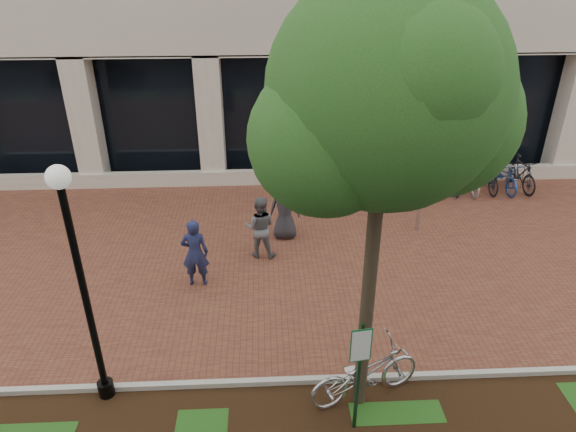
{
  "coord_description": "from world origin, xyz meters",
  "views": [
    {
      "loc": [
        -0.3,
        -11.4,
        7.12
      ],
      "look_at": [
        0.23,
        -0.8,
        1.54
      ],
      "focal_mm": 32.0,
      "sensor_mm": 36.0,
      "label": 1
    }
  ],
  "objects_px": {
    "lamppost": "(81,280)",
    "bollard": "(419,214)",
    "parking_sign": "(359,364)",
    "pedestrian_left": "(195,253)",
    "pedestrian_right": "(285,209)",
    "locked_bicycle": "(365,373)",
    "bike_rack_cluster": "(478,175)",
    "street_tree": "(388,106)",
    "pedestrian_mid": "(260,227)"
  },
  "relations": [
    {
      "from": "lamppost",
      "to": "bollard",
      "type": "distance_m",
      "value": 9.35
    },
    {
      "from": "parking_sign",
      "to": "bollard",
      "type": "bearing_deg",
      "value": 58.33
    },
    {
      "from": "lamppost",
      "to": "pedestrian_left",
      "type": "relative_size",
      "value": 2.58
    },
    {
      "from": "lamppost",
      "to": "pedestrian_left",
      "type": "bearing_deg",
      "value": 69.44
    },
    {
      "from": "pedestrian_left",
      "to": "pedestrian_right",
      "type": "xyz_separation_m",
      "value": [
        2.17,
        2.13,
        -0.0
      ]
    },
    {
      "from": "locked_bicycle",
      "to": "bike_rack_cluster",
      "type": "bearing_deg",
      "value": -50.61
    },
    {
      "from": "locked_bicycle",
      "to": "pedestrian_left",
      "type": "relative_size",
      "value": 1.23
    },
    {
      "from": "parking_sign",
      "to": "lamppost",
      "type": "height_order",
      "value": "lamppost"
    },
    {
      "from": "locked_bicycle",
      "to": "pedestrian_right",
      "type": "height_order",
      "value": "pedestrian_right"
    },
    {
      "from": "street_tree",
      "to": "pedestrian_left",
      "type": "bearing_deg",
      "value": 131.58
    },
    {
      "from": "pedestrian_mid",
      "to": "bollard",
      "type": "distance_m",
      "value": 4.55
    },
    {
      "from": "pedestrian_left",
      "to": "bike_rack_cluster",
      "type": "relative_size",
      "value": 0.48
    },
    {
      "from": "street_tree",
      "to": "pedestrian_right",
      "type": "distance_m",
      "value": 7.4
    },
    {
      "from": "bike_rack_cluster",
      "to": "bollard",
      "type": "bearing_deg",
      "value": -133.22
    },
    {
      "from": "bike_rack_cluster",
      "to": "pedestrian_left",
      "type": "bearing_deg",
      "value": -147.76
    },
    {
      "from": "lamppost",
      "to": "pedestrian_mid",
      "type": "relative_size",
      "value": 2.66
    },
    {
      "from": "pedestrian_right",
      "to": "bollard",
      "type": "bearing_deg",
      "value": -178.56
    },
    {
      "from": "parking_sign",
      "to": "locked_bicycle",
      "type": "xyz_separation_m",
      "value": [
        0.28,
        0.68,
        -0.87
      ]
    },
    {
      "from": "parking_sign",
      "to": "street_tree",
      "type": "height_order",
      "value": "street_tree"
    },
    {
      "from": "parking_sign",
      "to": "pedestrian_left",
      "type": "height_order",
      "value": "parking_sign"
    },
    {
      "from": "lamppost",
      "to": "bike_rack_cluster",
      "type": "bearing_deg",
      "value": 40.05
    },
    {
      "from": "lamppost",
      "to": "street_tree",
      "type": "distance_m",
      "value": 5.33
    },
    {
      "from": "pedestrian_mid",
      "to": "bollard",
      "type": "height_order",
      "value": "pedestrian_mid"
    },
    {
      "from": "parking_sign",
      "to": "pedestrian_left",
      "type": "relative_size",
      "value": 1.29
    },
    {
      "from": "bollard",
      "to": "pedestrian_right",
      "type": "bearing_deg",
      "value": -177.55
    },
    {
      "from": "locked_bicycle",
      "to": "pedestrian_right",
      "type": "xyz_separation_m",
      "value": [
        -1.15,
        5.76,
        0.3
      ]
    },
    {
      "from": "locked_bicycle",
      "to": "pedestrian_mid",
      "type": "relative_size",
      "value": 1.26
    },
    {
      "from": "pedestrian_left",
      "to": "bike_rack_cluster",
      "type": "xyz_separation_m",
      "value": [
        8.62,
        4.94,
        -0.33
      ]
    },
    {
      "from": "pedestrian_right",
      "to": "locked_bicycle",
      "type": "bearing_deg",
      "value": 100.24
    },
    {
      "from": "pedestrian_mid",
      "to": "bollard",
      "type": "xyz_separation_m",
      "value": [
        4.41,
        1.09,
        -0.31
      ]
    },
    {
      "from": "lamppost",
      "to": "street_tree",
      "type": "height_order",
      "value": "street_tree"
    },
    {
      "from": "street_tree",
      "to": "bollard",
      "type": "relative_size",
      "value": 6.91
    },
    {
      "from": "locked_bicycle",
      "to": "bollard",
      "type": "xyz_separation_m",
      "value": [
        2.6,
        5.92,
        -0.03
      ]
    },
    {
      "from": "lamppost",
      "to": "street_tree",
      "type": "relative_size",
      "value": 0.63
    },
    {
      "from": "pedestrian_left",
      "to": "bollard",
      "type": "bearing_deg",
      "value": -159.36
    },
    {
      "from": "lamppost",
      "to": "bike_rack_cluster",
      "type": "distance_m",
      "value": 13.07
    },
    {
      "from": "lamppost",
      "to": "pedestrian_mid",
      "type": "height_order",
      "value": "lamppost"
    },
    {
      "from": "parking_sign",
      "to": "bike_rack_cluster",
      "type": "distance_m",
      "value": 10.84
    },
    {
      "from": "locked_bicycle",
      "to": "bike_rack_cluster",
      "type": "xyz_separation_m",
      "value": [
        5.31,
        8.57,
        -0.03
      ]
    },
    {
      "from": "pedestrian_right",
      "to": "parking_sign",
      "type": "bearing_deg",
      "value": 96.69
    },
    {
      "from": "pedestrian_mid",
      "to": "bollard",
      "type": "relative_size",
      "value": 1.63
    },
    {
      "from": "lamppost",
      "to": "pedestrian_right",
      "type": "bearing_deg",
      "value": 58.01
    },
    {
      "from": "parking_sign",
      "to": "pedestrian_left",
      "type": "xyz_separation_m",
      "value": [
        -3.04,
        4.3,
        -0.56
      ]
    },
    {
      "from": "pedestrian_right",
      "to": "bike_rack_cluster",
      "type": "xyz_separation_m",
      "value": [
        6.45,
        2.81,
        -0.33
      ]
    },
    {
      "from": "parking_sign",
      "to": "pedestrian_mid",
      "type": "xyz_separation_m",
      "value": [
        -1.54,
        5.5,
        -0.59
      ]
    },
    {
      "from": "street_tree",
      "to": "parking_sign",
      "type": "bearing_deg",
      "value": -110.73
    },
    {
      "from": "street_tree",
      "to": "locked_bicycle",
      "type": "bearing_deg",
      "value": 56.48
    },
    {
      "from": "bollard",
      "to": "parking_sign",
      "type": "bearing_deg",
      "value": -113.52
    },
    {
      "from": "parking_sign",
      "to": "pedestrian_left",
      "type": "bearing_deg",
      "value": 117.11
    },
    {
      "from": "pedestrian_mid",
      "to": "pedestrian_right",
      "type": "distance_m",
      "value": 1.15
    }
  ]
}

